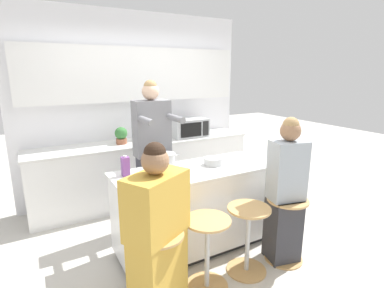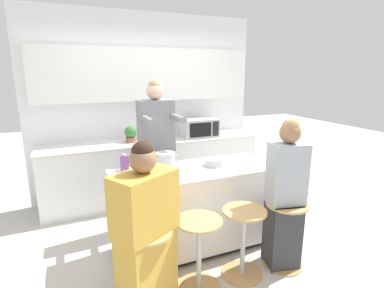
% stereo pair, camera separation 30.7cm
% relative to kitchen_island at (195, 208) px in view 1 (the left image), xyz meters
% --- Properties ---
extents(ground_plane, '(16.00, 16.00, 0.00)m').
position_rel_kitchen_island_xyz_m(ground_plane, '(0.00, 0.00, -0.45)').
color(ground_plane, beige).
extents(wall_back, '(3.42, 0.22, 2.70)m').
position_rel_kitchen_island_xyz_m(wall_back, '(0.00, 1.74, 1.09)').
color(wall_back, white).
rests_on(wall_back, ground_plane).
extents(back_counter, '(3.18, 0.60, 0.89)m').
position_rel_kitchen_island_xyz_m(back_counter, '(0.00, 1.46, -0.01)').
color(back_counter, white).
rests_on(back_counter, ground_plane).
extents(kitchen_island, '(1.69, 0.67, 0.89)m').
position_rel_kitchen_island_xyz_m(kitchen_island, '(0.00, 0.00, 0.00)').
color(kitchen_island, black).
rests_on(kitchen_island, ground_plane).
extents(bar_stool_leftmost, '(0.40, 0.40, 0.66)m').
position_rel_kitchen_island_xyz_m(bar_stool_leftmost, '(-0.68, -0.61, -0.07)').
color(bar_stool_leftmost, tan).
rests_on(bar_stool_leftmost, ground_plane).
extents(bar_stool_center_left, '(0.40, 0.40, 0.66)m').
position_rel_kitchen_island_xyz_m(bar_stool_center_left, '(-0.23, -0.60, -0.07)').
color(bar_stool_center_left, tan).
rests_on(bar_stool_center_left, ground_plane).
extents(bar_stool_center_right, '(0.40, 0.40, 0.66)m').
position_rel_kitchen_island_xyz_m(bar_stool_center_right, '(0.23, -0.60, -0.07)').
color(bar_stool_center_right, tan).
rests_on(bar_stool_center_right, ground_plane).
extents(bar_stool_rightmost, '(0.40, 0.40, 0.66)m').
position_rel_kitchen_island_xyz_m(bar_stool_rightmost, '(0.68, -0.64, -0.07)').
color(bar_stool_rightmost, tan).
rests_on(bar_stool_rightmost, ground_plane).
extents(person_cooking, '(0.41, 0.58, 1.78)m').
position_rel_kitchen_island_xyz_m(person_cooking, '(-0.21, 0.64, 0.43)').
color(person_cooking, '#383842').
rests_on(person_cooking, ground_plane).
extents(person_wrapped_blanket, '(0.56, 0.48, 1.38)m').
position_rel_kitchen_island_xyz_m(person_wrapped_blanket, '(-0.69, -0.62, 0.20)').
color(person_wrapped_blanket, gold).
rests_on(person_wrapped_blanket, ground_plane).
extents(person_seated_near, '(0.37, 0.32, 1.46)m').
position_rel_kitchen_island_xyz_m(person_seated_near, '(0.66, -0.62, 0.23)').
color(person_seated_near, '#333338').
rests_on(person_seated_near, ground_plane).
extents(cooking_pot, '(0.30, 0.21, 0.16)m').
position_rel_kitchen_island_xyz_m(cooking_pot, '(-0.25, 0.17, 0.52)').
color(cooking_pot, '#B7BABC').
rests_on(cooking_pot, kitchen_island).
extents(fruit_bowl, '(0.21, 0.21, 0.08)m').
position_rel_kitchen_island_xyz_m(fruit_bowl, '(0.24, 0.03, 0.48)').
color(fruit_bowl, '#B7BABC').
rests_on(fruit_bowl, kitchen_island).
extents(coffee_cup_near, '(0.11, 0.07, 0.09)m').
position_rel_kitchen_island_xyz_m(coffee_cup_near, '(-0.30, -0.13, 0.48)').
color(coffee_cup_near, white).
rests_on(coffee_cup_near, kitchen_island).
extents(banana_bunch, '(0.18, 0.13, 0.06)m').
position_rel_kitchen_island_xyz_m(banana_bunch, '(-0.59, -0.08, 0.47)').
color(banana_bunch, yellow).
rests_on(banana_bunch, kitchen_island).
extents(juice_carton, '(0.07, 0.07, 0.20)m').
position_rel_kitchen_island_xyz_m(juice_carton, '(-0.68, 0.15, 0.53)').
color(juice_carton, '#7A428E').
rests_on(juice_carton, kitchen_island).
extents(microwave, '(0.56, 0.36, 0.27)m').
position_rel_kitchen_island_xyz_m(microwave, '(0.70, 1.42, 0.58)').
color(microwave, '#B2B5B7').
rests_on(microwave, back_counter).
extents(potted_plant, '(0.17, 0.17, 0.23)m').
position_rel_kitchen_island_xyz_m(potted_plant, '(-0.34, 1.46, 0.56)').
color(potted_plant, '#93563D').
rests_on(potted_plant, back_counter).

